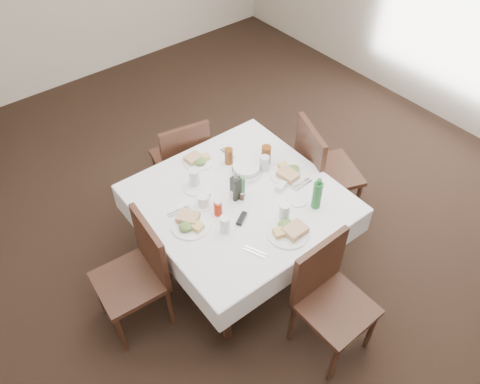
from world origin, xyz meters
The scene contains 33 objects.
ground_plane centered at (0.00, 0.00, 0.00)m, with size 7.00×7.00×0.00m, color black.
room_shell centered at (0.00, 0.00, 1.71)m, with size 6.04×7.04×2.80m.
dining_table centered at (-0.11, -0.04, 0.69)m, with size 1.41×1.41×0.76m.
chair_north centered at (-0.05, 0.83, 0.53)m, with size 0.52×0.52×0.93m.
chair_south centered at (-0.07, -0.94, 0.55)m, with size 0.46×0.46×0.96m.
chair_east centered at (0.76, -0.05, 0.58)m, with size 0.62×0.62×1.01m.
chair_west centered at (-0.96, 0.01, 0.54)m, with size 0.48×0.48×0.95m.
meal_north centered at (-0.12, 0.47, 0.78)m, with size 0.25×0.25×0.05m.
meal_south centered at (-0.06, -0.52, 0.79)m, with size 0.29×0.29×0.06m.
meal_east centered at (0.34, -0.09, 0.79)m, with size 0.28×0.28×0.06m.
meal_west centered at (-0.55, -0.04, 0.79)m, with size 0.28×0.28×0.06m.
side_plate_a centered at (-0.32, 0.24, 0.77)m, with size 0.16×0.16×0.01m.
side_plate_b centered at (0.21, -0.33, 0.77)m, with size 0.15×0.15×0.01m.
water_n centered at (-0.29, 0.27, 0.83)m, with size 0.08×0.08×0.14m.
water_s centered at (0.01, -0.41, 0.83)m, with size 0.08×0.08×0.14m.
water_e centered at (0.24, 0.07, 0.83)m, with size 0.07×0.07×0.13m.
water_w centered at (-0.38, -0.23, 0.83)m, with size 0.07×0.07×0.13m.
iced_tea_a centered at (0.07, 0.31, 0.83)m, with size 0.07×0.07×0.14m.
iced_tea_b centered at (0.30, 0.13, 0.84)m, with size 0.08×0.08×0.16m.
bread_basket centered at (0.10, 0.13, 0.80)m, with size 0.22×0.22×0.07m.
oil_cruet_dark centered at (-0.13, -0.03, 0.87)m, with size 0.06×0.06×0.26m.
oil_cruet_green centered at (-0.10, -0.03, 0.86)m, with size 0.05×0.05×0.22m.
ketchup_bottle centered at (-0.33, -0.08, 0.82)m, with size 0.06×0.06×0.13m.
salt_shaker centered at (-0.15, -0.02, 0.81)m, with size 0.04×0.04×0.09m.
pepper_shaker centered at (-0.11, -0.07, 0.80)m, with size 0.03×0.03×0.08m.
coffee_mug centered at (-0.36, 0.05, 0.81)m, with size 0.14×0.13×0.10m.
sunglasses centered at (-0.23, -0.23, 0.78)m, with size 0.12×0.09×0.03m.
green_bottle centered at (0.27, -0.46, 0.88)m, with size 0.07×0.07×0.26m.
sugar_caddy centered at (0.19, -0.17, 0.79)m, with size 0.11×0.08×0.05m.
cutlery_n centered at (0.12, 0.40, 0.77)m, with size 0.04×0.16×0.01m.
cutlery_s centered at (-0.34, -0.50, 0.77)m, with size 0.10×0.16×0.01m.
cutlery_e centered at (0.34, -0.24, 0.77)m, with size 0.19×0.06×0.01m.
cutlery_w centered at (-0.54, 0.11, 0.77)m, with size 0.18×0.07×0.01m.
Camera 1 is at (-1.61, -1.93, 3.24)m, focal length 35.00 mm.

